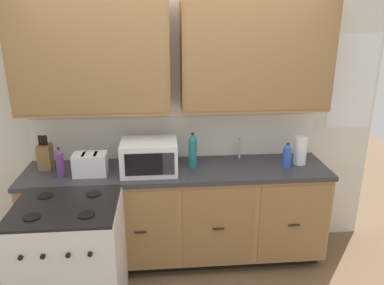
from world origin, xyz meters
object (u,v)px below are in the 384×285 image
(toaster, at_px, (90,164))
(knife_block, at_px, (45,156))
(bottle_teal, at_px, (193,151))
(bottle_blue, at_px, (287,155))
(microwave, at_px, (149,157))
(paper_towel_roll, at_px, (300,150))
(stove_range, at_px, (71,261))
(bottle_violet, at_px, (60,163))

(toaster, distance_m, knife_block, 0.46)
(bottle_teal, relative_size, bottle_blue, 1.43)
(microwave, height_order, paper_towel_roll, microwave)
(bottle_blue, bearing_deg, knife_block, 175.89)
(microwave, bearing_deg, bottle_teal, 10.09)
(stove_range, bearing_deg, knife_block, 113.88)
(bottle_blue, bearing_deg, toaster, -179.15)
(knife_block, relative_size, bottle_violet, 1.18)
(microwave, bearing_deg, bottle_blue, 0.17)
(paper_towel_roll, distance_m, bottle_teal, 0.99)
(bottle_teal, bearing_deg, toaster, -174.16)
(microwave, xyz_separation_m, bottle_teal, (0.38, 0.07, 0.02))
(toaster, height_order, bottle_violet, bottle_violet)
(paper_towel_roll, bearing_deg, bottle_teal, -179.76)
(microwave, distance_m, bottle_teal, 0.39)
(stove_range, height_order, bottle_teal, bottle_teal)
(microwave, bearing_deg, stove_range, -135.99)
(bottle_teal, height_order, bottle_blue, bottle_teal)
(paper_towel_roll, height_order, bottle_teal, bottle_teal)
(knife_block, bearing_deg, toaster, -23.13)
(stove_range, height_order, toaster, toaster)
(stove_range, bearing_deg, toaster, 80.14)
(stove_range, relative_size, toaster, 3.39)
(microwave, distance_m, knife_block, 0.93)
(bottle_violet, bearing_deg, bottle_teal, 5.98)
(paper_towel_roll, bearing_deg, microwave, -176.98)
(toaster, bearing_deg, knife_block, 156.87)
(stove_range, xyz_separation_m, microwave, (0.60, 0.58, 0.61))
(stove_range, distance_m, bottle_blue, 2.00)
(toaster, bearing_deg, bottle_blue, 0.85)
(microwave, relative_size, bottle_violet, 1.82)
(stove_range, relative_size, paper_towel_roll, 3.65)
(paper_towel_roll, bearing_deg, bottle_violet, -176.70)
(paper_towel_roll, relative_size, bottle_teal, 0.80)
(knife_block, relative_size, paper_towel_roll, 1.19)
(stove_range, height_order, knife_block, knife_block)
(bottle_blue, xyz_separation_m, bottle_violet, (-1.97, -0.05, 0.02))
(knife_block, bearing_deg, paper_towel_roll, -2.14)
(stove_range, xyz_separation_m, bottle_teal, (0.98, 0.64, 0.62))
(knife_block, bearing_deg, stove_range, -66.12)
(stove_range, height_order, paper_towel_roll, paper_towel_roll)
(paper_towel_roll, height_order, bottle_violet, bottle_violet)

